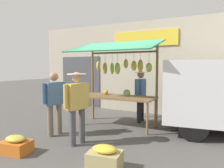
# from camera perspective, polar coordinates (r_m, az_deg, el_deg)

# --- Properties ---
(ground_plane) EXTENTS (40.00, 40.00, 0.00)m
(ground_plane) POSITION_cam_1_polar(r_m,az_deg,el_deg) (6.23, 1.27, -11.34)
(ground_plane) COLOR #514F4C
(street_backdrop) EXTENTS (9.00, 0.30, 3.40)m
(street_backdrop) POSITION_cam_1_polar(r_m,az_deg,el_deg) (8.04, 7.73, 4.51)
(street_backdrop) COLOR #B2A893
(street_backdrop) RESTS_ON ground
(market_stall) EXTENTS (2.50, 1.46, 2.50)m
(market_stall) POSITION_cam_1_polar(r_m,az_deg,el_deg) (6.04, 1.62, 3.15)
(market_stall) COLOR brown
(market_stall) RESTS_ON ground
(vendor_with_sunhat) EXTENTS (0.41, 0.69, 1.59)m
(vendor_with_sunhat) POSITION_cam_1_polar(r_m,az_deg,el_deg) (6.55, 7.79, -2.23)
(vendor_with_sunhat) COLOR #232328
(vendor_with_sunhat) RESTS_ON ground
(shopper_in_striped_shirt) EXTENTS (0.32, 0.67, 1.58)m
(shopper_in_striped_shirt) POSITION_cam_1_polar(r_m,az_deg,el_deg) (5.42, -15.45, -4.07)
(shopper_in_striped_shirt) COLOR #726656
(shopper_in_striped_shirt) RESTS_ON ground
(shopper_in_grey_tee) EXTENTS (0.42, 0.67, 1.61)m
(shopper_in_grey_tee) POSITION_cam_1_polar(r_m,az_deg,el_deg) (4.67, -9.51, -4.93)
(shopper_in_grey_tee) COLOR #4C4C51
(shopper_in_grey_tee) RESTS_ON ground
(produce_crate_near) EXTENTS (0.62, 0.49, 0.35)m
(produce_crate_near) POSITION_cam_1_polar(r_m,az_deg,el_deg) (4.76, -24.76, -14.87)
(produce_crate_near) COLOR #D1661E
(produce_crate_near) RESTS_ON ground
(produce_crate_side) EXTENTS (0.60, 0.47, 0.41)m
(produce_crate_side) POSITION_cam_1_polar(r_m,az_deg,el_deg) (3.72, -2.01, -19.61)
(produce_crate_side) COLOR tan
(produce_crate_side) RESTS_ON ground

